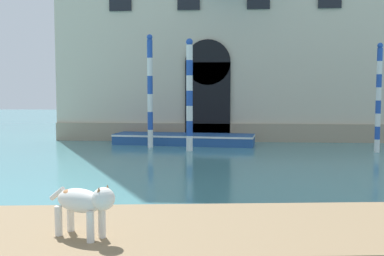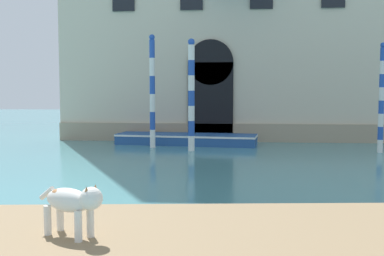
# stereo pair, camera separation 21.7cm
# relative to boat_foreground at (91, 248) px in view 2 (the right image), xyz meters

# --- Properties ---
(boat_foreground) EXTENTS (8.99, 3.32, 0.59)m
(boat_foreground) POSITION_rel_boat_foreground_xyz_m (0.00, 0.00, 0.00)
(boat_foreground) COLOR #1E6651
(boat_foreground) RESTS_ON ground_plane
(dog_on_deck) EXTENTS (0.86, 0.53, 0.62)m
(dog_on_deck) POSITION_rel_boat_foreground_xyz_m (-0.06, -0.41, 0.68)
(dog_on_deck) COLOR silver
(dog_on_deck) RESTS_ON boat_foreground
(boat_moored_near_palazzo) EXTENTS (6.13, 2.25, 0.45)m
(boat_moored_near_palazzo) POSITION_rel_boat_foreground_xyz_m (-0.24, 13.82, -0.07)
(boat_moored_near_palazzo) COLOR #234C8C
(boat_moored_near_palazzo) RESTS_ON ground_plane
(mooring_pole_0) EXTENTS (0.23, 0.23, 4.53)m
(mooring_pole_0) POSITION_rel_boat_foreground_xyz_m (-1.49, 12.66, 1.97)
(mooring_pole_0) COLOR white
(mooring_pole_0) RESTS_ON ground_plane
(mooring_pole_1) EXTENTS (0.26, 0.26, 4.24)m
(mooring_pole_1) POSITION_rel_boat_foreground_xyz_m (0.17, 11.74, 1.83)
(mooring_pole_1) COLOR white
(mooring_pole_1) RESTS_ON ground_plane
(mooring_pole_2) EXTENTS (0.20, 0.20, 4.04)m
(mooring_pole_2) POSITION_rel_boat_foreground_xyz_m (7.17, 11.81, 1.72)
(mooring_pole_2) COLOR white
(mooring_pole_2) RESTS_ON ground_plane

